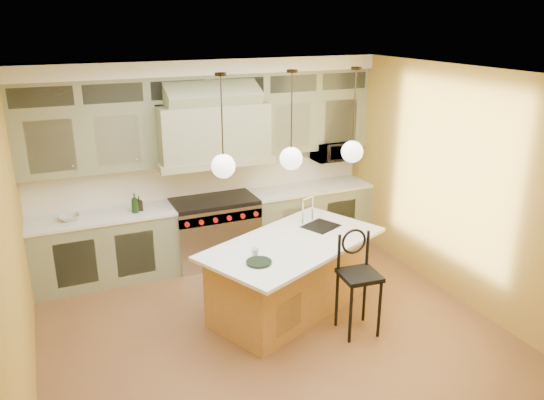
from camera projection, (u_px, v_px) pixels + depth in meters
name	position (u px, v px, depth m)	size (l,w,h in m)	color
floor	(274.00, 335.00, 6.03)	(5.00, 5.00, 0.00)	brown
ceiling	(275.00, 75.00, 5.08)	(5.00, 5.00, 0.00)	white
wall_back	(205.00, 160.00, 7.72)	(5.00, 5.00, 0.00)	#B08A30
wall_front	(433.00, 343.00, 3.39)	(5.00, 5.00, 0.00)	#B08A30
wall_left	(12.00, 257.00, 4.61)	(5.00, 5.00, 0.00)	#B08A30
wall_right	(461.00, 187.00, 6.50)	(5.00, 5.00, 0.00)	#B08A30
back_cabinetry	(211.00, 166.00, 7.50)	(5.00, 0.77, 2.90)	gray
range	(215.00, 230.00, 7.73)	(1.20, 0.74, 0.96)	silver
kitchen_island	(290.00, 274.00, 6.42)	(2.49, 1.98, 1.35)	olive
counter_stool	(358.00, 276.00, 5.92)	(0.46, 0.46, 1.20)	black
microwave	(331.00, 151.00, 8.24)	(0.54, 0.37, 0.30)	black
oil_bottle_a	(135.00, 203.00, 7.07)	(0.10, 0.10, 0.26)	#183414
oil_bottle_b	(139.00, 203.00, 7.16)	(0.09, 0.09, 0.20)	black
fruit_bowl	(69.00, 218.00, 6.84)	(0.26, 0.26, 0.06)	beige
cup	(255.00, 252.00, 5.86)	(0.09, 0.09, 0.09)	silver
pendant_left	(223.00, 164.00, 5.63)	(0.26, 0.26, 1.11)	#2D2319
pendant_center	(291.00, 156.00, 5.93)	(0.26, 0.26, 1.11)	#2D2319
pendant_right	(352.00, 149.00, 6.24)	(0.26, 0.26, 1.11)	#2D2319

